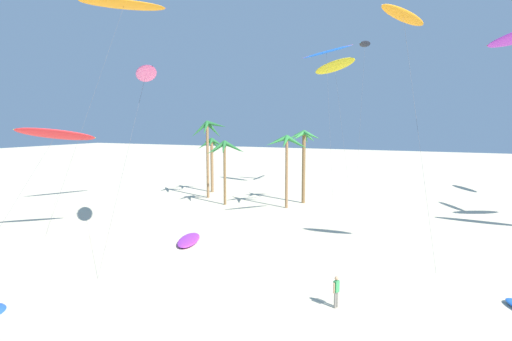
{
  "coord_description": "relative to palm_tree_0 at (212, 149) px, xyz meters",
  "views": [
    {
      "loc": [
        10.34,
        -7.23,
        9.88
      ],
      "look_at": [
        -1.34,
        17.73,
        6.77
      ],
      "focal_mm": 29.71,
      "sensor_mm": 36.0,
      "label": 1
    }
  ],
  "objects": [
    {
      "name": "flying_kite_4",
      "position": [
        0.82,
        -26.54,
        2.8
      ],
      "size": [
        5.16,
        9.84,
        9.85
      ],
      "color": "red",
      "rests_on": "ground"
    },
    {
      "name": "palm_tree_1",
      "position": [
        6.29,
        -7.4,
        0.38
      ],
      "size": [
        5.0,
        4.85,
        7.79
      ],
      "color": "brown",
      "rests_on": "ground"
    },
    {
      "name": "palm_tree_0",
      "position": [
        0.0,
        0.0,
        0.0
      ],
      "size": [
        4.37,
        4.15,
        7.78
      ],
      "color": "olive",
      "rests_on": "ground"
    },
    {
      "name": "palm_tree_3",
      "position": [
        14.55,
        -2.36,
        1.19
      ],
      "size": [
        4.03,
        3.8,
        9.01
      ],
      "color": "brown",
      "rests_on": "ground"
    },
    {
      "name": "palm_tree_4",
      "position": [
        13.74,
        -6.18,
        0.99
      ],
      "size": [
        5.02,
        5.09,
        8.5
      ],
      "color": "olive",
      "rests_on": "ground"
    },
    {
      "name": "flying_kite_6",
      "position": [
        14.53,
        6.91,
        13.52
      ],
      "size": [
        8.15,
        11.67,
        20.51
      ],
      "color": "blue",
      "rests_on": "ground"
    },
    {
      "name": "flying_kite_3",
      "position": [
        14.96,
        9.85,
        11.92
      ],
      "size": [
        6.53,
        4.0,
        19.56
      ],
      "color": "yellow",
      "rests_on": "ground"
    },
    {
      "name": "flying_kite_1",
      "position": [
        19.23,
        9.85,
        14.72
      ],
      "size": [
        1.33,
        10.96,
        21.8
      ],
      "color": "black",
      "rests_on": "ground"
    },
    {
      "name": "grounded_kite_1",
      "position": [
        11.55,
        -22.99,
        -5.94
      ],
      "size": [
        3.16,
        4.73,
        0.39
      ],
      "color": "purple",
      "rests_on": "ground"
    },
    {
      "name": "person_foreground_walker",
      "position": [
        25.82,
        -30.15,
        -5.18
      ],
      "size": [
        0.3,
        0.48,
        1.74
      ],
      "color": "slate",
      "rests_on": "ground"
    },
    {
      "name": "flying_kite_2",
      "position": [
        8.02,
        -23.58,
        7.72
      ],
      "size": [
        6.8,
        12.09,
        14.49
      ],
      "color": "#EA5193",
      "rests_on": "ground"
    },
    {
      "name": "flying_kite_9",
      "position": [
        27.0,
        -14.94,
        12.29
      ],
      "size": [
        5.32,
        9.84,
        19.24
      ],
      "color": "orange",
      "rests_on": "ground"
    },
    {
      "name": "flying_kite_11",
      "position": [
        1.26,
        -18.27,
        15.26
      ],
      "size": [
        5.49,
        12.89,
        22.1
      ],
      "color": "orange",
      "rests_on": "ground"
    },
    {
      "name": "palm_tree_2",
      "position": [
        1.96,
        -4.16,
        2.19
      ],
      "size": [
        5.12,
        4.51,
        10.18
      ],
      "color": "olive",
      "rests_on": "ground"
    }
  ]
}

